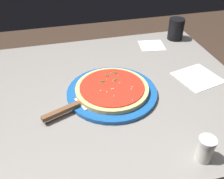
% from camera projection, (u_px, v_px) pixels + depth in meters
% --- Properties ---
extents(restaurant_table, '(1.05, 0.85, 0.77)m').
position_uv_depth(restaurant_table, '(104.00, 119.00, 1.01)').
color(restaurant_table, black).
rests_on(restaurant_table, ground_plane).
extents(serving_plate, '(0.32, 0.32, 0.01)m').
position_uv_depth(serving_plate, '(112.00, 92.00, 0.90)').
color(serving_plate, '#195199').
rests_on(serving_plate, restaurant_table).
extents(pizza, '(0.26, 0.26, 0.02)m').
position_uv_depth(pizza, '(112.00, 89.00, 0.89)').
color(pizza, '#DBB26B').
rests_on(pizza, serving_plate).
extents(pizza_server, '(0.22, 0.12, 0.01)m').
position_uv_depth(pizza_server, '(73.00, 107.00, 0.82)').
color(pizza_server, silver).
rests_on(pizza_server, serving_plate).
extents(cup_tall_drink, '(0.07, 0.07, 0.10)m').
position_uv_depth(cup_tall_drink, '(176.00, 29.00, 1.24)').
color(cup_tall_drink, black).
rests_on(cup_tall_drink, restaurant_table).
extents(napkin_folded_right, '(0.18, 0.18, 0.00)m').
position_uv_depth(napkin_folded_right, '(197.00, 77.00, 0.99)').
color(napkin_folded_right, white).
rests_on(napkin_folded_right, restaurant_table).
extents(napkin_loose_left, '(0.13, 0.12, 0.00)m').
position_uv_depth(napkin_loose_left, '(152.00, 46.00, 1.20)').
color(napkin_loose_left, white).
rests_on(napkin_loose_left, restaurant_table).
extents(parmesan_shaker, '(0.05, 0.05, 0.07)m').
position_uv_depth(parmesan_shaker, '(205.00, 149.00, 0.66)').
color(parmesan_shaker, silver).
rests_on(parmesan_shaker, restaurant_table).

